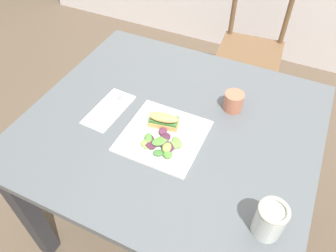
{
  "coord_description": "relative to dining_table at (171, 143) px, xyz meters",
  "views": [
    {
      "loc": [
        0.24,
        -0.83,
        1.63
      ],
      "look_at": [
        -0.11,
        -0.08,
        0.76
      ],
      "focal_mm": 34.5,
      "sensor_mm": 36.0,
      "label": 1
    }
  ],
  "objects": [
    {
      "name": "ground_plane",
      "position": [
        0.12,
        0.04,
        -0.61
      ],
      "size": [
        8.96,
        8.96,
        0.0
      ],
      "primitive_type": "plane",
      "color": "brown"
    },
    {
      "name": "fork_on_napkin",
      "position": [
        -0.25,
        -0.03,
        0.13
      ],
      "size": [
        0.04,
        0.19,
        0.0
      ],
      "color": "silver",
      "rests_on": "napkin_folded"
    },
    {
      "name": "napkin_folded",
      "position": [
        -0.26,
        -0.04,
        0.13
      ],
      "size": [
        0.12,
        0.24,
        0.0
      ],
      "primitive_type": "cube",
      "rotation": [
        0.0,
        0.0,
        -0.05
      ],
      "color": "white",
      "rests_on": "dining_table"
    },
    {
      "name": "plate_lunch",
      "position": [
        0.0,
        -0.08,
        0.13
      ],
      "size": [
        0.29,
        0.29,
        0.01
      ],
      "primitive_type": "cube",
      "color": "white",
      "rests_on": "dining_table"
    },
    {
      "name": "salad_mixed_greens",
      "position": [
        0.02,
        -0.13,
        0.15
      ],
      "size": [
        0.16,
        0.14,
        0.03
      ],
      "color": "#84A84C",
      "rests_on": "plate_lunch"
    },
    {
      "name": "chair_wooden_far",
      "position": [
        0.07,
        1.09,
        -0.17
      ],
      "size": [
        0.44,
        0.44,
        0.87
      ],
      "color": "brown",
      "rests_on": "ground"
    },
    {
      "name": "cup_extra_side",
      "position": [
        0.19,
        0.18,
        0.16
      ],
      "size": [
        0.08,
        0.08,
        0.08
      ],
      "primitive_type": "cylinder",
      "color": "#B2664C",
      "rests_on": "dining_table"
    },
    {
      "name": "mason_jar_iced_tea",
      "position": [
        0.43,
        -0.28,
        0.18
      ],
      "size": [
        0.09,
        0.09,
        0.12
      ],
      "color": "#995623",
      "rests_on": "dining_table"
    },
    {
      "name": "dining_table",
      "position": [
        0.0,
        0.0,
        0.0
      ],
      "size": [
        1.1,
        0.99,
        0.74
      ],
      "color": "#51565B",
      "rests_on": "ground"
    },
    {
      "name": "sandwich_half_front",
      "position": [
        -0.02,
        -0.04,
        0.16
      ],
      "size": [
        0.12,
        0.07,
        0.06
      ],
      "color": "tan",
      "rests_on": "plate_lunch"
    }
  ]
}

